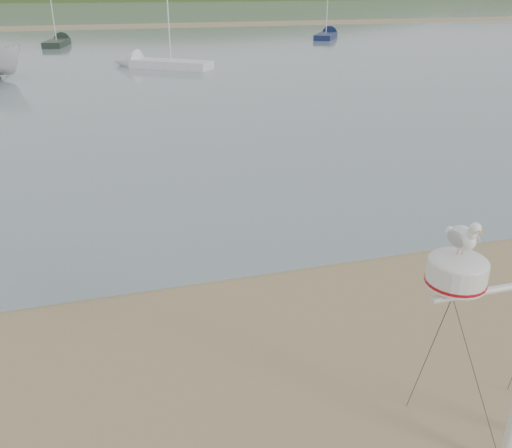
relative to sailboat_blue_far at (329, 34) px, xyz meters
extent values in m
cube|color=slate|center=(-24.03, 83.07, -0.28)|extent=(560.00, 256.00, 0.04)
cube|color=#8B7550|center=(-24.03, 21.07, -0.23)|extent=(560.00, 7.00, 0.07)
ellipsoid|color=#253A17|center=(15.97, 186.07, -22.30)|extent=(400.00, 180.00, 80.00)
ellipsoid|color=#253A17|center=(155.97, 186.07, -15.70)|extent=(300.00, 135.00, 56.00)
cylinder|color=silver|center=(-19.86, -49.99, 2.16)|extent=(1.39, 0.08, 0.08)
cube|color=silver|center=(-20.34, -49.99, 2.25)|extent=(0.17, 0.17, 0.10)
cylinder|color=silver|center=(-20.34, -49.99, 2.41)|extent=(0.54, 0.54, 0.24)
cylinder|color=#A50B14|center=(-20.34, -49.99, 2.33)|extent=(0.55, 0.55, 0.03)
ellipsoid|color=silver|center=(-20.34, -49.99, 2.53)|extent=(0.54, 0.54, 0.15)
cylinder|color=tan|center=(-20.37, -49.99, 2.64)|extent=(0.01, 0.01, 0.08)
cylinder|color=tan|center=(-20.32, -49.99, 2.64)|extent=(0.01, 0.01, 0.08)
ellipsoid|color=white|center=(-20.34, -49.99, 2.77)|extent=(0.18, 0.29, 0.21)
ellipsoid|color=#9FA0A6|center=(-20.42, -50.00, 2.77)|extent=(0.06, 0.23, 0.14)
ellipsoid|color=#9FA0A6|center=(-20.26, -50.00, 2.77)|extent=(0.06, 0.23, 0.14)
cone|color=white|center=(-20.34, -49.84, 2.74)|extent=(0.10, 0.09, 0.10)
ellipsoid|color=white|center=(-20.34, -50.10, 2.86)|extent=(0.09, 0.09, 0.13)
sphere|color=white|center=(-20.34, -50.13, 2.92)|extent=(0.10, 0.10, 0.10)
cone|color=gold|center=(-20.34, -50.18, 2.91)|extent=(0.02, 0.05, 0.02)
cube|color=#121C3F|center=(-0.89, -1.42, -0.01)|extent=(4.00, 5.06, 0.50)
cone|color=#121C3F|center=(0.81, 1.28, -0.01)|extent=(2.28, 2.32, 1.59)
cylinder|color=silver|center=(-0.89, -1.42, 2.98)|extent=(0.08, 0.08, 5.48)
cube|color=black|center=(-26.12, -1.19, -0.01)|extent=(2.28, 4.84, 0.50)
cone|color=black|center=(-25.61, 1.74, -0.01)|extent=(1.75, 1.86, 1.49)
cylinder|color=silver|center=(-26.12, -1.19, 2.80)|extent=(0.08, 0.08, 5.12)
cube|color=silver|center=(-18.44, -17.37, -0.01)|extent=(5.29, 4.50, 0.50)
cone|color=silver|center=(-21.19, -15.37, -0.01)|extent=(2.50, 2.47, 1.70)
cylinder|color=silver|center=(-18.44, -17.37, 3.16)|extent=(0.08, 0.08, 5.84)
camera|label=1|loc=(-23.27, -53.58, 4.80)|focal=38.00mm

